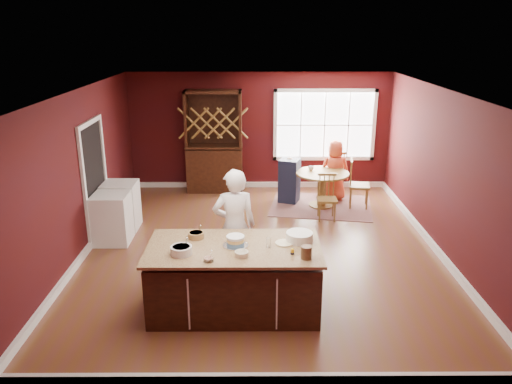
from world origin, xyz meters
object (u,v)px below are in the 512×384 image
at_px(kitchen_island, 234,279).
at_px(hutch, 214,142).
at_px(seated_woman, 335,170).
at_px(chair_north, 333,173).
at_px(baker, 234,227).
at_px(washer, 112,218).
at_px(toddler, 286,165).
at_px(dryer, 121,206).
at_px(chair_south, 327,197).
at_px(dining_table, 322,182).
at_px(high_chair, 289,180).
at_px(chair_east, 359,183).
at_px(layer_cake, 235,241).

bearing_deg(kitchen_island, hutch, 97.06).
distance_m(seated_woman, hutch, 2.80).
xyz_separation_m(chair_north, seated_woman, (-0.02, -0.32, 0.14)).
height_order(baker, washer, baker).
distance_m(toddler, dryer, 3.57).
bearing_deg(hutch, chair_south, -38.47).
bearing_deg(baker, dining_table, -126.74).
xyz_separation_m(hutch, washer, (-1.60, -2.94, -0.72)).
xyz_separation_m(hutch, dryer, (-1.60, -2.30, -0.71)).
bearing_deg(chair_north, dining_table, 47.29).
bearing_deg(hutch, chair_north, -7.13).
xyz_separation_m(chair_south, washer, (-3.95, -1.07, -0.02)).
bearing_deg(seated_woman, high_chair, 8.02).
height_order(high_chair, dryer, high_chair).
relative_size(chair_east, washer, 1.18).
distance_m(hutch, washer, 3.42).
bearing_deg(hutch, layer_cake, -82.67).
height_order(dining_table, washer, washer).
bearing_deg(dining_table, washer, -154.99).
xyz_separation_m(toddler, hutch, (-1.60, 0.75, 0.35)).
distance_m(layer_cake, seated_woman, 4.93).
bearing_deg(chair_north, high_chair, 6.07).
relative_size(hutch, washer, 2.62).
distance_m(chair_east, hutch, 3.39).
bearing_deg(toddler, chair_east, -14.67).
bearing_deg(chair_south, chair_north, 79.12).
distance_m(chair_east, high_chair, 1.49).
height_order(layer_cake, dryer, layer_cake).
xyz_separation_m(chair_east, high_chair, (-1.45, 0.35, -0.02)).
bearing_deg(baker, toddler, -114.02).
height_order(baker, high_chair, baker).
bearing_deg(dryer, chair_east, 13.67).
distance_m(kitchen_island, seated_woman, 4.95).
bearing_deg(chair_south, hutch, 143.39).
height_order(dining_table, toddler, toddler).
relative_size(layer_cake, high_chair, 0.34).
bearing_deg(baker, washer, -41.75).
distance_m(chair_north, hutch, 2.79).
relative_size(kitchen_island, dryer, 2.54).
relative_size(chair_east, chair_north, 1.00).
distance_m(dining_table, dryer, 4.13).
bearing_deg(washer, seated_woman, 28.12).
distance_m(kitchen_island, washer, 3.16).
height_order(washer, dryer, dryer).
relative_size(chair_south, seated_woman, 0.69).
xyz_separation_m(kitchen_island, washer, (-2.24, 2.22, 0.01)).
relative_size(chair_south, hutch, 0.40).
xyz_separation_m(layer_cake, dryer, (-2.26, 2.84, -0.54)).
relative_size(high_chair, hutch, 0.43).
height_order(chair_south, dryer, chair_south).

